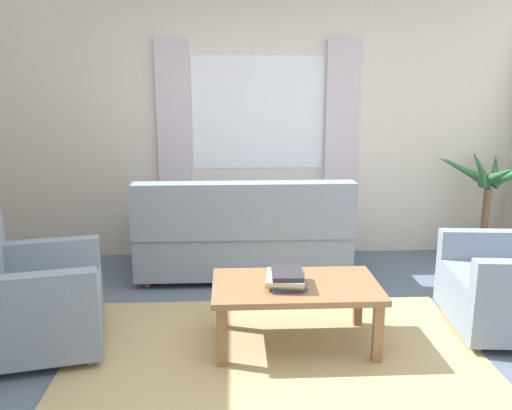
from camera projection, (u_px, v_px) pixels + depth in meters
name	position (u px, v px, depth m)	size (l,w,h in m)	color
ground_plane	(276.00, 359.00, 3.37)	(6.24, 6.24, 0.00)	slate
wall_back	(258.00, 128.00, 5.28)	(5.32, 0.12, 2.60)	silver
window_with_curtains	(258.00, 113.00, 5.17)	(1.98, 0.07, 1.40)	white
area_rug	(276.00, 358.00, 3.37)	(2.70, 1.85, 0.01)	tan
couch	(243.00, 237.00, 4.78)	(1.90, 0.82, 0.92)	gray
armchair_left	(27.00, 298.00, 3.44)	(0.98, 1.00, 0.88)	gray
coffee_table	(296.00, 292.00, 3.48)	(1.10, 0.64, 0.44)	olive
book_stack_on_table	(286.00, 278.00, 3.42)	(0.28, 0.32, 0.10)	#335199
potted_plant	(486.00, 209.00, 5.10)	(1.07, 0.99, 1.14)	#9E6B4C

